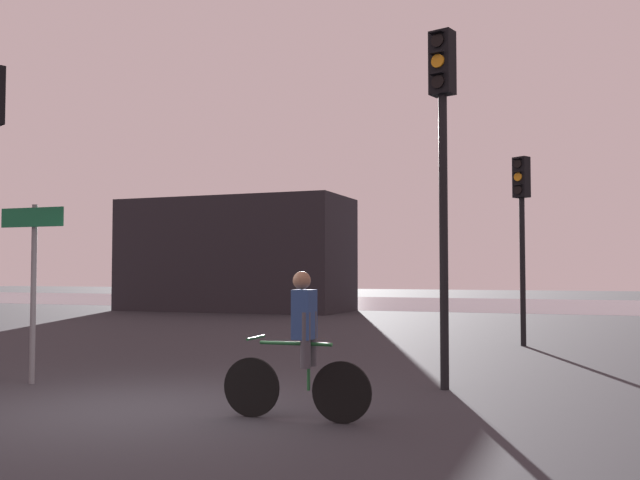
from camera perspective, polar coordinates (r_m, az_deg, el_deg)
name	(u,v)px	position (r m, az deg, el deg)	size (l,w,h in m)	color
ground_plane	(130,409)	(8.90, -14.98, -12.93)	(120.00, 120.00, 0.00)	#28282D
water_strip	(484,304)	(37.32, 12.97, -5.02)	(80.00, 16.00, 0.01)	slate
distant_building	(236,255)	(30.39, -6.78, -1.20)	(9.59, 4.00, 4.71)	black
traffic_light_far_right	(522,214)	(16.35, 15.84, 2.04)	(0.40, 0.42, 4.16)	black
traffic_light_near_right	(443,141)	(10.16, 9.79, 7.79)	(0.38, 0.39, 4.99)	black
direction_sign_post	(33,266)	(11.16, -21.99, -1.97)	(1.10, 0.12, 2.60)	slate
cyclist	(301,345)	(7.85, -1.52, -8.37)	(1.71, 0.46, 1.62)	black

